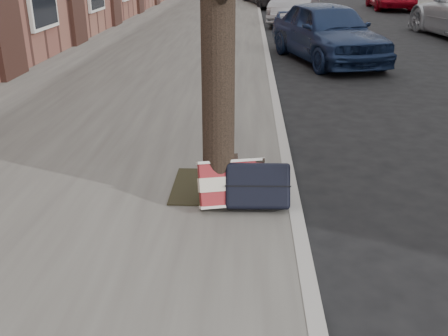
{
  "coord_description": "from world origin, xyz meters",
  "views": [
    {
      "loc": [
        -1.71,
        -3.28,
        2.22
      ],
      "look_at": [
        -1.9,
        0.8,
        0.5
      ],
      "focal_mm": 40.0,
      "sensor_mm": 36.0,
      "label": 1
    }
  ],
  "objects_px": {
    "suitcase_navy": "(257,185)",
    "car_near_front": "(327,32)",
    "car_near_mid": "(295,5)",
    "suitcase_red": "(232,184)"
  },
  "relations": [
    {
      "from": "suitcase_navy",
      "to": "car_near_front",
      "type": "height_order",
      "value": "car_near_front"
    },
    {
      "from": "suitcase_navy",
      "to": "car_near_front",
      "type": "bearing_deg",
      "value": 75.55
    },
    {
      "from": "suitcase_navy",
      "to": "car_near_front",
      "type": "xyz_separation_m",
      "value": [
        1.69,
        7.67,
        0.33
      ]
    },
    {
      "from": "suitcase_red",
      "to": "car_near_front",
      "type": "bearing_deg",
      "value": 63.7
    },
    {
      "from": "suitcase_red",
      "to": "car_near_front",
      "type": "height_order",
      "value": "car_near_front"
    },
    {
      "from": "suitcase_navy",
      "to": "car_near_mid",
      "type": "distance_m",
      "value": 14.96
    },
    {
      "from": "suitcase_red",
      "to": "suitcase_navy",
      "type": "relative_size",
      "value": 1.01
    },
    {
      "from": "car_near_front",
      "to": "suitcase_red",
      "type": "bearing_deg",
      "value": -120.22
    },
    {
      "from": "suitcase_red",
      "to": "suitcase_navy",
      "type": "height_order",
      "value": "suitcase_navy"
    },
    {
      "from": "car_near_front",
      "to": "car_near_mid",
      "type": "relative_size",
      "value": 1.0
    }
  ]
}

